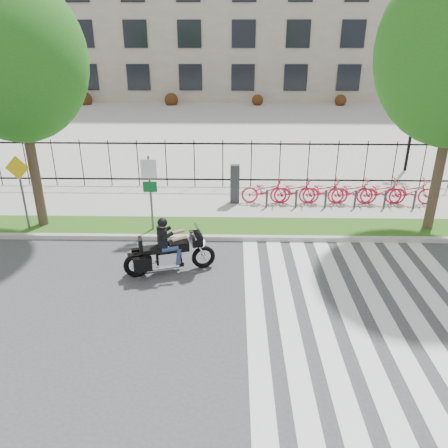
{
  "coord_description": "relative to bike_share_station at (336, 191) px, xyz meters",
  "views": [
    {
      "loc": [
        1.64,
        -8.72,
        6.09
      ],
      "look_at": [
        1.39,
        3.0,
        1.04
      ],
      "focal_mm": 35.0,
      "sensor_mm": 36.0,
      "label": 1
    }
  ],
  "objects": [
    {
      "name": "bike_share_station",
      "position": [
        0.0,
        0.0,
        0.0
      ],
      "size": [
        7.81,
        0.87,
        1.5
      ],
      "color": "#2D2D33",
      "rests_on": "sidewalk"
    },
    {
      "name": "sidewalk",
      "position": [
        -5.59,
        0.25,
        -0.57
      ],
      "size": [
        60.0,
        3.5,
        0.15
      ],
      "primitive_type": "cube",
      "color": "gray",
      "rests_on": "ground"
    },
    {
      "name": "sign_pole_warning",
      "position": [
        -10.82,
        -2.62,
        1.09
      ],
      "size": [
        0.78,
        0.09,
        2.49
      ],
      "color": "#59595B",
      "rests_on": "grass_verge"
    },
    {
      "name": "curb",
      "position": [
        -5.59,
        -3.1,
        -0.57
      ],
      "size": [
        60.0,
        0.2,
        0.15
      ],
      "primitive_type": "cube",
      "color": "#AEABA4",
      "rests_on": "ground"
    },
    {
      "name": "street_tree_1",
      "position": [
        -10.46,
        -2.25,
        4.81
      ],
      "size": [
        4.27,
        4.27,
        7.78
      ],
      "color": "#39281F",
      "rests_on": "grass_verge"
    },
    {
      "name": "iron_fence",
      "position": [
        -5.59,
        2.0,
        0.5
      ],
      "size": [
        30.0,
        0.06,
        2.0
      ],
      "primitive_type": null,
      "color": "black",
      "rests_on": "sidewalk"
    },
    {
      "name": "plaza",
      "position": [
        -5.59,
        17.8,
        -0.6
      ],
      "size": [
        80.0,
        34.0,
        0.1
      ],
      "primitive_type": "cube",
      "color": "gray",
      "rests_on": "ground"
    },
    {
      "name": "motorcycle_rider",
      "position": [
        -5.69,
        -5.2,
        0.01
      ],
      "size": [
        2.51,
        1.16,
        1.99
      ],
      "color": "black",
      "rests_on": "ground"
    },
    {
      "name": "lamp_post_right",
      "position": [
        4.41,
        4.8,
        2.56
      ],
      "size": [
        1.06,
        0.7,
        4.25
      ],
      "color": "black",
      "rests_on": "ground"
    },
    {
      "name": "sign_pole_regulatory",
      "position": [
        -6.62,
        -2.62,
        1.09
      ],
      "size": [
        0.5,
        0.09,
        2.5
      ],
      "color": "#59595B",
      "rests_on": "grass_verge"
    },
    {
      "name": "crosswalk_stripes",
      "position": [
        -0.76,
        -7.2,
        -0.64
      ],
      "size": [
        5.7,
        8.0,
        0.01
      ],
      "primitive_type": null,
      "color": "silver",
      "rests_on": "ground"
    },
    {
      "name": "grass_verge",
      "position": [
        -5.59,
        -2.25,
        -0.57
      ],
      "size": [
        60.0,
        1.5,
        0.15
      ],
      "primitive_type": "cube",
      "color": "#224A12",
      "rests_on": "ground"
    },
    {
      "name": "ground",
      "position": [
        -5.59,
        -7.2,
        -0.65
      ],
      "size": [
        120.0,
        120.0,
        0.0
      ],
      "primitive_type": "plane",
      "color": "#3B3B3E",
      "rests_on": "ground"
    }
  ]
}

